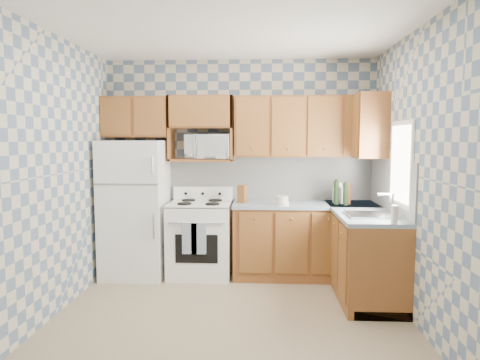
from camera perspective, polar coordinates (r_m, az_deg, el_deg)
name	(u,v)px	position (r m, az deg, el deg)	size (l,w,h in m)	color
floor	(231,318)	(4.27, -1.26, -17.94)	(3.40, 3.40, 0.00)	#867457
back_wall	(240,166)	(5.53, -0.05, 1.87)	(3.40, 0.02, 2.70)	slate
right_wall	(419,178)	(4.17, 22.71, 0.28)	(0.02, 3.20, 2.70)	slate
backsplash_back	(270,178)	(5.52, 4.09, 0.29)	(2.60, 0.01, 0.56)	silver
backsplash_right	(390,185)	(4.93, 19.42, -0.62)	(0.01, 1.60, 0.56)	silver
refrigerator	(135,209)	(5.46, -13.77, -3.72)	(0.75, 0.70, 1.68)	white
stove_body	(200,240)	(5.38, -5.29, -7.95)	(0.76, 0.65, 0.90)	white
cooktop	(200,204)	(5.30, -5.33, -3.15)	(0.76, 0.65, 0.03)	silver
backguard	(203,193)	(5.55, -4.93, -1.76)	(0.76, 0.08, 0.17)	white
dish_towel_left	(190,238)	(5.04, -6.75, -7.75)	(0.17, 0.03, 0.37)	navy
dish_towel_right	(199,239)	(5.03, -5.54, -7.78)	(0.17, 0.03, 0.37)	navy
base_cabinets_back	(305,241)	(5.38, 8.66, -8.10)	(1.75, 0.60, 0.88)	brown
base_cabinets_right	(362,253)	(5.00, 15.90, -9.31)	(0.60, 1.60, 0.88)	brown
countertop_back	(306,205)	(5.29, 8.74, -3.26)	(1.77, 0.63, 0.04)	gray
countertop_right	(362,212)	(4.90, 15.99, -4.10)	(0.63, 1.60, 0.04)	gray
upper_cabinets_back	(306,127)	(5.37, 8.74, 7.04)	(1.75, 0.33, 0.74)	brown
upper_cabinets_fridge	(137,117)	(5.58, -13.63, 8.12)	(0.82, 0.33, 0.50)	brown
upper_cabinets_right	(368,126)	(5.31, 16.65, 6.89)	(0.33, 0.70, 0.74)	brown
microwave_shelf	(202,160)	(5.40, -5.14, 2.67)	(0.80, 0.33, 0.03)	brown
microwave	(209,147)	(5.40, -4.14, 4.47)	(0.56, 0.38, 0.31)	white
sink	(371,215)	(4.56, 17.04, -4.51)	(0.48, 0.40, 0.03)	#B7B7BC
window	(401,164)	(4.58, 20.69, 2.04)	(0.02, 0.66, 0.86)	white
bottle_0	(336,193)	(5.23, 12.70, -1.66)	(0.06, 0.06, 0.28)	black
bottle_1	(346,194)	(5.19, 13.90, -1.85)	(0.06, 0.06, 0.26)	black
bottle_2	(348,194)	(5.30, 14.22, -1.81)	(0.06, 0.06, 0.24)	#5D3017
knife_block	(242,194)	(5.25, 0.31, -1.86)	(0.10, 0.10, 0.22)	brown
electric_kettle	(339,195)	(5.36, 13.09, -1.94)	(0.16, 0.16, 0.20)	white
food_containers	(282,201)	(5.05, 5.60, -2.77)	(0.17, 0.17, 0.11)	beige
soap_bottle	(394,214)	(4.20, 19.89, -4.33)	(0.06, 0.06, 0.17)	beige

